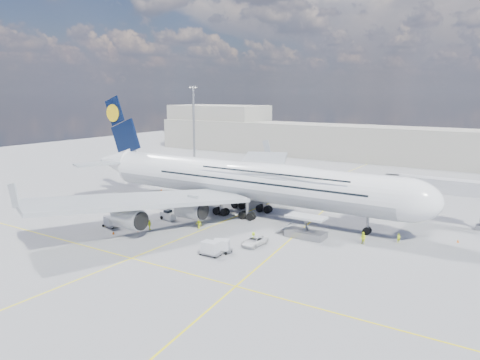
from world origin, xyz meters
The scene contains 31 objects.
ground centered at (0.00, 0.00, 0.00)m, with size 300.00×300.00×0.00m, color gray.
taxi_line_main centered at (0.00, 0.00, 0.01)m, with size 0.25×220.00×0.01m, color yellow.
taxi_line_cross centered at (0.00, -20.00, 0.01)m, with size 120.00×0.25×0.01m, color yellow.
taxi_line_diag centered at (14.00, 10.00, 0.01)m, with size 0.25×100.00×0.01m, color yellow.
airliner centered at (0.26, 10.00, 6.87)m, with size 77.26×79.15×23.71m.
jet_bridge centered at (29.81, 20.94, 6.85)m, with size 18.80×12.10×8.50m.
cargo_loader centered at (16.82, 2.89, 1.25)m, with size 8.53×3.20×3.67m.
light_mast centered at (-40.00, 45.00, 13.21)m, with size 3.00×0.70×25.50m.
terminal centered at (0.00, 95.00, 6.00)m, with size 180.00×16.00×12.00m, color #B2AD9E.
hangar centered at (-70.00, 100.00, 9.00)m, with size 40.00×22.00×18.00m, color #B2AD9E.
dolly_row_a centered at (-13.83, -8.13, 0.37)m, with size 3.69×2.81×0.48m.
dolly_row_b centered at (-14.80, -10.71, 1.03)m, with size 3.35×2.36×1.92m.
dolly_row_c centered at (-15.49, -8.21, 1.13)m, with size 3.35×1.85×2.09m.
dolly_back centered at (-24.23, -2.58, 1.17)m, with size 3.86×3.00×2.17m.
dolly_nose_far centered at (8.91, -12.77, 1.14)m, with size 3.44×1.97×2.12m.
dolly_nose_near centered at (9.48, -10.76, 1.06)m, with size 3.53×2.83×1.98m.
baggage_tug centered at (-9.53, -1.33, 0.82)m, with size 3.14×1.75×1.87m.
catering_truck_inner centered at (-4.47, 23.40, 1.88)m, with size 6.69×2.68×3.99m.
catering_truck_outer centered at (-10.47, 39.15, 1.73)m, with size 6.77×5.19×3.72m.
service_van centered at (11.96, -5.24, 0.70)m, with size 2.34×5.07×1.41m, color white.
crew_nose centered at (30.66, 8.38, 0.77)m, with size 0.56×0.37×1.53m, color #C8E317.
crew_loader centered at (26.12, 4.52, 1.00)m, with size 0.97×0.76×2.00m, color #DFF319.
crew_wing centered at (-7.72, -8.15, 0.92)m, with size 1.08×0.45×1.85m, color #EAFF1A.
crew_van centered at (11.40, -4.66, 0.96)m, with size 0.93×0.61×1.91m, color #D5FF1A.
crew_tug centered at (-0.96, -2.88, 0.98)m, with size 1.26×0.72×1.95m, color #E2F119.
cone_nose centered at (38.59, 13.74, 0.24)m, with size 0.40×0.40×0.51m.
cone_wing_left_inner centered at (-6.69, 22.93, 0.29)m, with size 0.48×0.48×0.61m.
cone_wing_left_outer centered at (-17.30, 39.29, 0.24)m, with size 0.39×0.39×0.50m.
cone_wing_right_inner centered at (-8.67, -10.02, 0.25)m, with size 0.41×0.41×0.52m.
cone_wing_right_outer centered at (-11.11, -13.37, 0.27)m, with size 0.44×0.44×0.56m.
cone_tail centered at (-28.64, 17.70, 0.23)m, with size 0.38×0.38×0.48m.
Camera 1 is at (48.41, -65.45, 23.80)m, focal length 35.00 mm.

